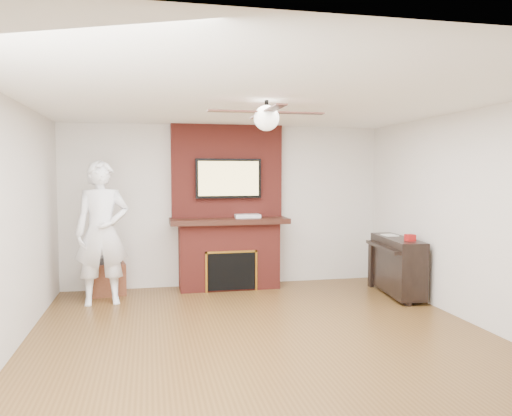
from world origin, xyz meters
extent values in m
cube|color=#503417|center=(0.00, 0.00, -0.09)|extent=(5.36, 5.86, 0.18)
cube|color=white|center=(0.00, 0.00, 2.59)|extent=(5.36, 5.86, 0.18)
cube|color=beige|center=(0.00, 2.84, 1.25)|extent=(5.36, 0.18, 2.50)
cube|color=beige|center=(0.00, -2.84, 1.25)|extent=(5.36, 0.18, 2.50)
cube|color=beige|center=(2.59, 0.00, 1.25)|extent=(0.18, 5.86, 2.50)
cube|color=maroon|center=(0.00, 2.50, 0.50)|extent=(1.50, 0.50, 1.00)
cube|color=black|center=(0.00, 2.47, 1.04)|extent=(1.78, 0.64, 0.08)
cube|color=maroon|center=(0.00, 2.65, 1.79)|extent=(1.70, 0.20, 1.42)
cube|color=black|center=(0.00, 2.25, 0.31)|extent=(0.70, 0.06, 0.55)
cube|color=#BF8C2D|center=(0.00, 2.24, 0.60)|extent=(0.78, 0.02, 0.03)
cube|color=#BF8C2D|center=(-0.38, 2.24, 0.31)|extent=(0.03, 0.02, 0.61)
cube|color=#BF8C2D|center=(0.38, 2.24, 0.31)|extent=(0.03, 0.02, 0.61)
cube|color=black|center=(0.00, 2.50, 1.68)|extent=(1.00, 0.07, 0.60)
cube|color=#DAC373|center=(0.00, 2.47, 1.68)|extent=(0.92, 0.01, 0.52)
cylinder|color=black|center=(0.00, 0.00, 2.43)|extent=(0.04, 0.04, 0.14)
sphere|color=white|center=(0.00, 0.00, 2.32)|extent=(0.26, 0.26, 0.26)
cube|color=black|center=(0.33, 0.00, 2.38)|extent=(0.55, 0.11, 0.01)
cube|color=black|center=(0.00, 0.33, 2.38)|extent=(0.11, 0.55, 0.01)
cube|color=black|center=(-0.33, 0.00, 2.38)|extent=(0.55, 0.11, 0.01)
cube|color=black|center=(0.00, -0.33, 2.38)|extent=(0.11, 0.55, 0.01)
imported|color=white|center=(-1.81, 1.93, 0.97)|extent=(0.75, 0.54, 1.93)
cube|color=#562918|center=(-1.79, 2.48, 0.23)|extent=(0.55, 0.55, 0.46)
cube|color=#2C2B2D|center=(-1.79, 2.48, 0.50)|extent=(0.41, 0.35, 0.09)
cube|color=black|center=(2.30, 1.53, 0.44)|extent=(0.52, 1.31, 0.79)
cube|color=black|center=(2.17, 0.96, 0.34)|extent=(0.06, 0.10, 0.69)
cube|color=black|center=(2.17, 2.10, 0.34)|extent=(0.06, 0.10, 0.69)
cube|color=black|center=(2.09, 1.53, 0.71)|extent=(0.27, 1.19, 0.05)
cube|color=silver|center=(2.30, 1.78, 0.84)|extent=(0.18, 0.25, 0.01)
cube|color=maroon|center=(2.30, 1.19, 0.88)|extent=(0.12, 0.12, 0.09)
cube|color=silver|center=(0.28, 2.45, 1.11)|extent=(0.39, 0.23, 0.06)
cylinder|color=#4F8535|center=(0.05, 2.35, 0.05)|extent=(0.07, 0.07, 0.10)
cylinder|color=#FBF5C7|center=(0.15, 2.34, 0.05)|extent=(0.09, 0.09, 0.10)
cylinder|color=navy|center=(0.16, 2.35, 0.04)|extent=(0.06, 0.06, 0.09)
camera|label=1|loc=(-1.18, -4.99, 1.76)|focal=35.00mm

